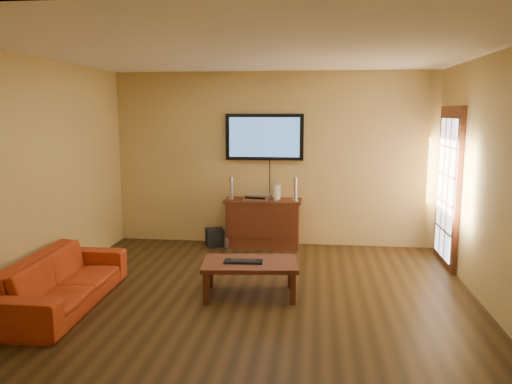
% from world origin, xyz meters
% --- Properties ---
extents(ground_plane, '(5.00, 5.00, 0.00)m').
position_xyz_m(ground_plane, '(0.00, 0.00, 0.00)').
color(ground_plane, black).
rests_on(ground_plane, ground).
extents(room_walls, '(5.00, 5.00, 5.00)m').
position_xyz_m(room_walls, '(0.00, 0.62, 1.69)').
color(room_walls, tan).
rests_on(room_walls, ground).
extents(french_door, '(0.07, 1.02, 2.22)m').
position_xyz_m(french_door, '(2.46, 1.70, 1.05)').
color(french_door, '#431D0F').
rests_on(french_door, ground).
extents(media_console, '(1.18, 0.45, 0.75)m').
position_xyz_m(media_console, '(-0.13, 2.27, 0.38)').
color(media_console, '#431D0F').
rests_on(media_console, ground).
extents(television, '(1.21, 0.08, 0.72)m').
position_xyz_m(television, '(-0.13, 2.45, 1.70)').
color(television, black).
rests_on(television, ground).
extents(coffee_table, '(1.13, 0.75, 0.40)m').
position_xyz_m(coffee_table, '(-0.06, 0.16, 0.35)').
color(coffee_table, '#431D0F').
rests_on(coffee_table, ground).
extents(sofa, '(0.62, 1.93, 0.75)m').
position_xyz_m(sofa, '(-2.03, -0.38, 0.37)').
color(sofa, '#A33312').
rests_on(sofa, ground).
extents(speaker_left, '(0.09, 0.09, 0.34)m').
position_xyz_m(speaker_left, '(-0.63, 2.26, 0.90)').
color(speaker_left, silver).
rests_on(speaker_left, media_console).
extents(speaker_right, '(0.10, 0.10, 0.36)m').
position_xyz_m(speaker_right, '(0.36, 2.24, 0.91)').
color(speaker_right, silver).
rests_on(speaker_right, media_console).
extents(av_receiver, '(0.41, 0.33, 0.09)m').
position_xyz_m(av_receiver, '(-0.22, 2.27, 0.79)').
color(av_receiver, silver).
rests_on(av_receiver, media_console).
extents(game_console, '(0.09, 0.17, 0.22)m').
position_xyz_m(game_console, '(0.09, 2.28, 0.86)').
color(game_console, white).
rests_on(game_console, media_console).
extents(subwoofer, '(0.35, 0.35, 0.27)m').
position_xyz_m(subwoofer, '(-0.89, 2.23, 0.13)').
color(subwoofer, black).
rests_on(subwoofer, ground).
extents(bottle, '(0.07, 0.07, 0.19)m').
position_xyz_m(bottle, '(-0.67, 2.02, 0.09)').
color(bottle, white).
rests_on(bottle, ground).
extents(keyboard, '(0.44, 0.19, 0.03)m').
position_xyz_m(keyboard, '(-0.13, 0.12, 0.41)').
color(keyboard, black).
rests_on(keyboard, coffee_table).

